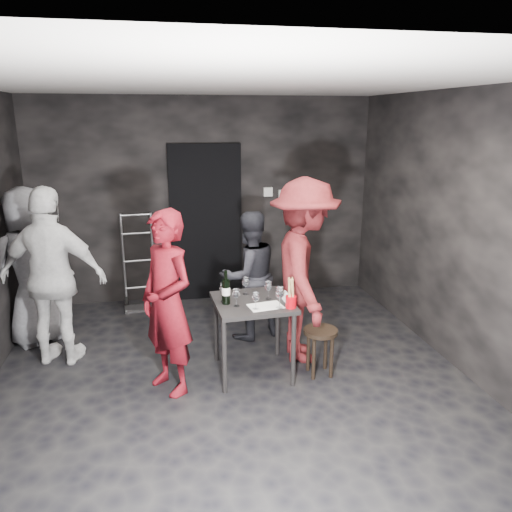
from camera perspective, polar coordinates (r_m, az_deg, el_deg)
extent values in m
cube|color=black|center=(4.83, -2.56, -14.59)|extent=(4.50, 5.00, 0.02)
cube|color=silver|center=(4.18, -3.03, 19.31)|extent=(4.50, 5.00, 0.02)
cube|color=black|center=(6.75, -5.85, 6.33)|extent=(4.50, 0.04, 2.70)
cube|color=black|center=(2.04, 7.80, -16.43)|extent=(4.50, 0.04, 2.70)
cube|color=black|center=(5.13, 22.98, 2.21)|extent=(0.04, 5.00, 2.70)
cube|color=black|center=(6.74, -5.73, 3.74)|extent=(0.95, 0.10, 2.10)
cube|color=#B7B7B2|center=(6.81, 1.37, 7.35)|extent=(0.12, 0.06, 0.12)
cube|color=#B7B7B2|center=(6.86, 3.01, 6.97)|extent=(0.10, 0.06, 0.14)
cylinder|color=#B2B2B7|center=(6.67, -14.88, -0.60)|extent=(0.03, 0.03, 1.25)
cylinder|color=#B2B2B7|center=(6.65, -11.66, -0.44)|extent=(0.03, 0.03, 1.25)
cube|color=#B2B2B7|center=(6.73, -12.98, -5.81)|extent=(0.42, 0.23, 0.03)
cylinder|color=black|center=(6.87, -14.55, -4.91)|extent=(0.04, 0.16, 0.16)
cylinder|color=black|center=(6.85, -11.41, -4.76)|extent=(0.04, 0.16, 0.16)
cube|color=black|center=(4.75, -0.37, -5.36)|extent=(0.72, 0.72, 0.04)
cylinder|color=black|center=(4.57, -3.64, -11.44)|extent=(0.04, 0.04, 0.71)
cylinder|color=black|center=(4.68, 4.30, -10.75)|extent=(0.04, 0.04, 0.71)
cylinder|color=black|center=(5.14, -4.57, -8.24)|extent=(0.04, 0.04, 0.71)
cylinder|color=black|center=(5.24, 2.46, -7.72)|extent=(0.04, 0.04, 0.71)
cylinder|color=black|center=(4.86, 7.39, -8.54)|extent=(0.33, 0.33, 0.04)
cylinder|color=black|center=(5.07, 7.95, -10.57)|extent=(0.04, 0.04, 0.41)
cylinder|color=black|center=(5.02, 6.00, -10.78)|extent=(0.04, 0.04, 0.41)
cylinder|color=black|center=(4.87, 6.61, -11.69)|extent=(0.04, 0.04, 0.41)
cylinder|color=black|center=(4.92, 8.62, -11.45)|extent=(0.04, 0.04, 0.41)
imported|color=maroon|center=(4.46, -10.16, -4.13)|extent=(0.76, 0.82, 1.88)
imported|color=black|center=(5.56, -0.77, -2.48)|extent=(0.77, 0.58, 1.40)
imported|color=maroon|center=(4.97, 5.58, 0.83)|extent=(0.90, 1.59, 2.34)
imported|color=white|center=(5.26, -22.34, -0.37)|extent=(1.39, 0.92, 2.17)
imported|color=gray|center=(5.86, -24.35, 0.18)|extent=(1.11, 1.01, 2.02)
cube|color=white|center=(4.60, 1.11, -5.75)|extent=(0.34, 0.25, 0.00)
cylinder|color=black|center=(4.64, -3.45, -4.13)|extent=(0.08, 0.08, 0.23)
cylinder|color=black|center=(4.59, -3.48, -2.24)|extent=(0.03, 0.03, 0.09)
cylinder|color=white|center=(4.63, -3.45, -4.01)|extent=(0.08, 0.08, 0.07)
cylinder|color=#B0030D|center=(4.57, 4.00, -5.26)|extent=(0.10, 0.10, 0.11)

